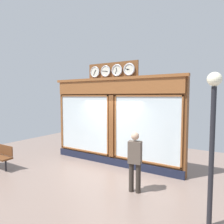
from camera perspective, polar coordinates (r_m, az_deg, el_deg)
name	(u,v)px	position (r m, az deg, el deg)	size (l,w,h in m)	color
ground_plane	(58,193)	(6.28, -14.71, -20.96)	(14.00, 14.00, 0.00)	#7A665B
shop_facade	(114,121)	(8.01, 0.48, -2.39)	(5.62, 0.42, 3.94)	brown
pedestrian	(135,159)	(5.87, 6.36, -12.90)	(0.39, 0.27, 1.69)	#312A24
street_lamp	(213,125)	(4.54, 26.13, -3.15)	(0.28, 0.28, 3.14)	black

